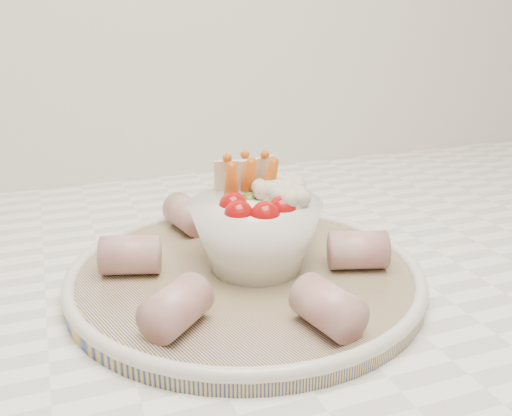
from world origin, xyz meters
name	(u,v)px	position (x,y,z in m)	size (l,w,h in m)	color
serving_platter	(245,274)	(0.12, 1.38, 0.93)	(0.41, 0.41, 0.02)	navy
veggie_bowl	(258,228)	(0.14, 1.38, 0.97)	(0.12, 0.12, 0.10)	white
cured_meat_rolls	(245,252)	(0.12, 1.38, 0.95)	(0.26, 0.29, 0.04)	#A24A4F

